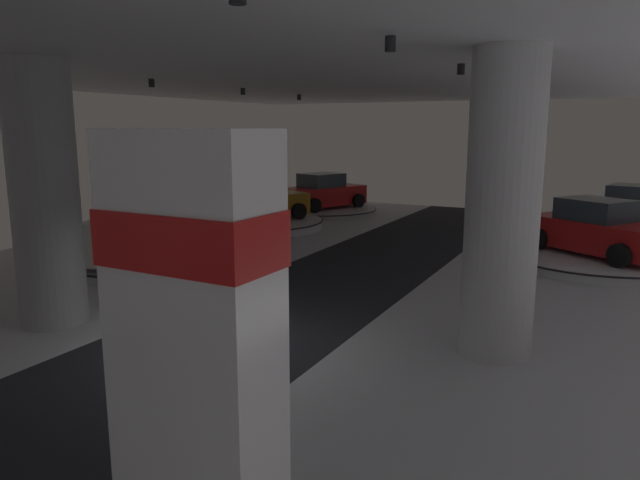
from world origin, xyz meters
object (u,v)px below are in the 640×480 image
column_left (45,195)px  display_platform_far_left (258,223)px  display_platform_far_right (596,258)px  display_car_deep_right (639,210)px  display_car_deep_left (323,192)px  display_car_far_right (597,230)px  column_right (503,206)px  display_platform_deep_left (324,210)px  display_platform_deep_right (638,234)px  visitor_walking_far (248,253)px  brand_sign_pylon (199,429)px  display_car_far_left (256,202)px  pickup_truck_mid_left (159,223)px  visitor_walking_near (228,271)px  display_platform_mid_left (156,258)px

column_left → display_platform_far_left: 12.81m
display_platform_far_right → display_car_deep_right: (1.20, 5.38, 0.91)m
display_car_deep_left → display_car_far_right: size_ratio=1.02×
column_right → display_car_far_right: 9.16m
display_platform_deep_left → display_car_deep_right: display_car_deep_right is taller
column_right → display_car_far_right: bearing=81.4°
display_platform_deep_right → visitor_walking_far: 15.57m
display_car_deep_left → brand_sign_pylon: bearing=-65.1°
display_car_far_left → display_platform_far_right: (12.96, -0.79, -0.95)m
column_right → column_left: 9.14m
visitor_walking_far → brand_sign_pylon: bearing=-57.5°
pickup_truck_mid_left → visitor_walking_far: bearing=-17.2°
column_right → display_platform_deep_right: (2.60, 14.26, -2.58)m
display_car_deep_right → pickup_truck_mid_left: bearing=-140.4°
column_left → display_platform_far_right: (10.14, 11.42, -2.59)m
display_car_deep_right → visitor_walking_near: size_ratio=2.82×
pickup_truck_mid_left → display_platform_deep_left: bearing=90.8°
brand_sign_pylon → display_car_deep_left: brand_sign_pylon is taller
display_car_deep_left → display_car_far_right: (12.45, -5.97, 0.04)m
display_car_far_left → display_platform_far_right: size_ratio=0.81×
display_platform_mid_left → visitor_walking_near: 5.71m
display_car_deep_left → display_car_deep_right: 13.69m
display_car_far_left → column_right: bearing=-39.8°
column_right → display_platform_far_right: 9.35m
display_platform_mid_left → display_platform_deep_right: display_platform_deep_right is taller
column_left → display_car_far_right: 15.37m
display_platform_far_left → display_platform_far_right: 12.97m
display_car_deep_left → display_platform_deep_right: 13.75m
display_car_far_left → pickup_truck_mid_left: pickup_truck_mid_left is taller
column_left → visitor_walking_near: size_ratio=3.46×
display_car_deep_left → display_car_far_left: bearing=-95.4°
pickup_truck_mid_left → display_platform_deep_right: bearing=39.5°
visitor_walking_near → brand_sign_pylon: bearing=-55.0°
display_platform_deep_left → visitor_walking_near: size_ratio=3.27×
column_left → display_platform_mid_left: bearing=111.1°
brand_sign_pylon → visitor_walking_far: 11.49m
pickup_truck_mid_left → display_platform_deep_right: size_ratio=0.94×
display_car_deep_left → display_platform_far_right: bearing=-25.7°
display_platform_deep_left → display_platform_deep_right: 13.71m
brand_sign_pylon → display_car_far_left: size_ratio=0.90×
display_platform_deep_right → display_car_far_right: bearing=-103.2°
visitor_walking_near → visitor_walking_far: size_ratio=1.00×
brand_sign_pylon → display_car_far_right: 16.88m
column_right → visitor_walking_far: 7.18m
brand_sign_pylon → display_platform_deep_right: 22.41m
column_right → display_platform_mid_left: 11.50m
brand_sign_pylon → display_car_far_left: (-11.04, 17.51, -1.02)m
display_car_far_right → display_platform_deep_right: 5.58m
brand_sign_pylon → display_platform_mid_left: bearing=134.0°
display_platform_far_right → display_car_far_right: bearing=145.8°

